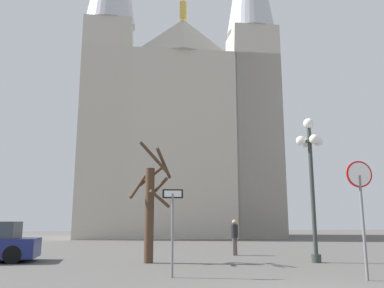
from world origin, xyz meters
name	(u,v)px	position (x,y,z in m)	size (l,w,h in m)	color
cathedral	(179,124)	(2.28, 31.79, 11.36)	(19.47, 14.21, 36.28)	#BCB5A5
stop_sign	(361,197)	(2.62, 2.29, 2.15)	(0.72, 0.11, 3.12)	slate
one_way_arrow_sign	(173,222)	(-2.26, 3.80, 1.49)	(0.58, 0.08, 2.39)	slate
street_lamp	(311,163)	(3.56, 6.76, 3.72)	(1.11, 1.11, 5.51)	#2D3833
bare_tree	(150,206)	(-2.55, 7.77, 2.06)	(1.64, 1.63, 4.43)	#473323
pedestrian_walking	(235,234)	(1.52, 10.41, 0.95)	(0.32, 0.32, 1.58)	#594C47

